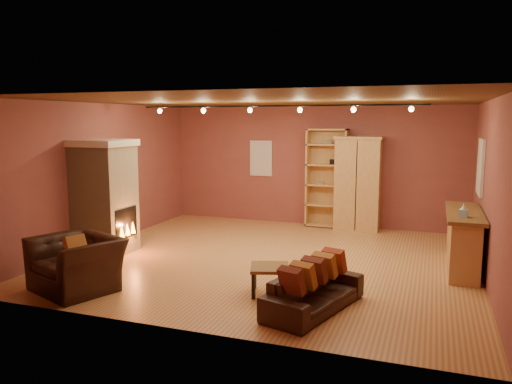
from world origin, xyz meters
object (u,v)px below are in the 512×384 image
at_px(armoire, 358,183).
at_px(coffee_table, 270,270).
at_px(fireplace, 105,197).
at_px(loveseat, 314,284).
at_px(armchair, 76,255).
at_px(bookcase, 327,177).
at_px(bar_counter, 463,240).

height_order(armoire, coffee_table, armoire).
bearing_deg(fireplace, loveseat, -19.11).
bearing_deg(armchair, loveseat, 27.39).
relative_size(armoire, coffee_table, 3.11).
distance_m(loveseat, armchair, 3.49).
xyz_separation_m(bookcase, coffee_table, (0.19, -4.84, -0.81)).
height_order(armoire, bar_counter, armoire).
xyz_separation_m(bookcase, armoire, (0.73, -0.15, -0.10)).
bearing_deg(bar_counter, fireplace, -169.85).
distance_m(fireplace, coffee_table, 3.82).
bearing_deg(bar_counter, bookcase, 137.39).
distance_m(fireplace, bar_counter, 6.36).
bearing_deg(fireplace, armoire, 40.90).
xyz_separation_m(bar_counter, loveseat, (-1.91, -2.62, -0.16)).
height_order(bookcase, armoire, bookcase).
xyz_separation_m(armoire, coffee_table, (-0.55, -4.69, -0.71)).
distance_m(loveseat, coffee_table, 0.83).
relative_size(loveseat, armchair, 1.25).
relative_size(bar_counter, armchair, 1.48).
distance_m(fireplace, armoire, 5.47).
distance_m(bar_counter, coffee_table, 3.47).
relative_size(fireplace, armoire, 1.00).
relative_size(bookcase, coffee_table, 3.35).
bearing_deg(loveseat, coffee_table, 79.21).
bearing_deg(bar_counter, loveseat, -126.16).
bearing_deg(bar_counter, coffee_table, -139.94).
xyz_separation_m(bookcase, loveseat, (0.93, -5.23, -0.81)).
height_order(bar_counter, armchair, armchair).
relative_size(fireplace, armchair, 1.53).
height_order(armchair, coffee_table, armchair).
xyz_separation_m(loveseat, coffee_table, (-0.74, 0.39, 0.00)).
distance_m(armoire, coffee_table, 4.78).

